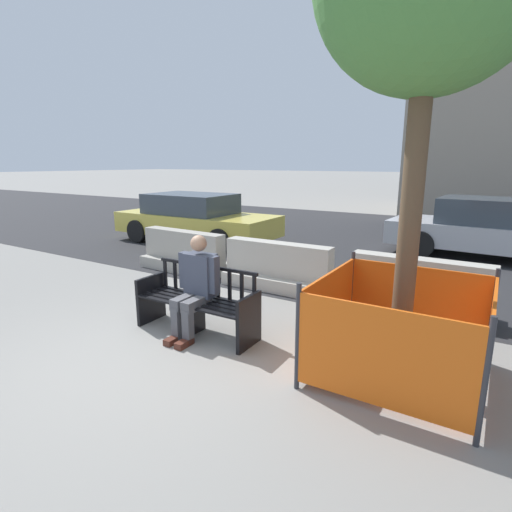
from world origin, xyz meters
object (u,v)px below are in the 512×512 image
at_px(seated_person, 196,284).
at_px(construction_fence, 401,327).
at_px(jersey_barrier_right, 418,291).
at_px(car_sedan_mid, 492,230).
at_px(jersey_barrier_centre, 277,270).
at_px(jersey_barrier_left, 184,254).
at_px(car_taxi_near, 195,218).
at_px(street_bench, 197,304).

bearing_deg(seated_person, construction_fence, 7.09).
distance_m(jersey_barrier_right, car_sedan_mid, 4.71).
height_order(jersey_barrier_centre, jersey_barrier_right, same).
bearing_deg(jersey_barrier_left, construction_fence, -23.05).
relative_size(jersey_barrier_centre, car_taxi_near, 0.43).
xyz_separation_m(jersey_barrier_left, car_taxi_near, (-1.78, 2.47, 0.35)).
height_order(seated_person, jersey_barrier_left, seated_person).
bearing_deg(jersey_barrier_centre, seated_person, -88.58).
bearing_deg(construction_fence, jersey_barrier_right, 94.88).
distance_m(seated_person, jersey_barrier_centre, 2.32).
xyz_separation_m(jersey_barrier_left, construction_fence, (4.79, -2.04, 0.21)).
xyz_separation_m(seated_person, jersey_barrier_right, (2.31, 2.33, -0.35)).
distance_m(jersey_barrier_right, car_taxi_near, 6.88).
xyz_separation_m(seated_person, jersey_barrier_left, (-2.31, 2.35, -0.35)).
xyz_separation_m(jersey_barrier_centre, jersey_barrier_left, (-2.25, 0.06, 0.00)).
height_order(street_bench, jersey_barrier_centre, street_bench).
bearing_deg(seated_person, car_sedan_mid, 65.99).
distance_m(street_bench, construction_fence, 2.54).
height_order(street_bench, jersey_barrier_left, street_bench).
bearing_deg(jersey_barrier_right, construction_fence, -85.12).
xyz_separation_m(street_bench, jersey_barrier_right, (2.35, 2.27, -0.06)).
distance_m(jersey_barrier_centre, jersey_barrier_right, 2.37).
relative_size(jersey_barrier_centre, jersey_barrier_right, 1.00).
bearing_deg(seated_person, car_taxi_near, 130.32).
xyz_separation_m(construction_fence, car_taxi_near, (-6.57, 4.51, 0.13)).
distance_m(seated_person, car_taxi_near, 6.32).
distance_m(jersey_barrier_left, construction_fence, 5.21).
relative_size(street_bench, car_taxi_near, 0.36).
bearing_deg(jersey_barrier_left, jersey_barrier_right, -0.22).
relative_size(seated_person, jersey_barrier_right, 0.66).
distance_m(jersey_barrier_left, car_sedan_mid, 7.12).
bearing_deg(jersey_barrier_left, jersey_barrier_centre, -1.48).
xyz_separation_m(street_bench, seated_person, (0.04, -0.06, 0.29)).
bearing_deg(jersey_barrier_right, jersey_barrier_left, 179.78).
height_order(street_bench, seated_person, seated_person).
bearing_deg(car_sedan_mid, street_bench, -114.45).
distance_m(jersey_barrier_centre, car_taxi_near, 4.78).
bearing_deg(construction_fence, jersey_barrier_left, 156.95).
distance_m(jersey_barrier_centre, car_sedan_mid, 5.64).
distance_m(construction_fence, car_sedan_mid, 6.68).
bearing_deg(car_sedan_mid, jersey_barrier_centre, -124.06).
relative_size(seated_person, car_taxi_near, 0.28).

